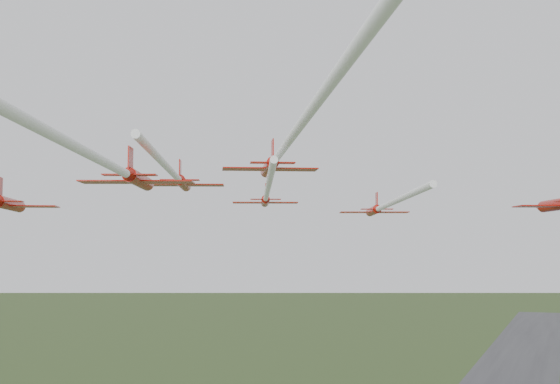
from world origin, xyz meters
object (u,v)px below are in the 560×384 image
(jet_row2_left, at_px, (176,176))
(jet_row3_mid, at_px, (286,144))
(jet_row4_left, at_px, (73,145))
(jet_row2_right, at_px, (383,207))
(jet_lead, at_px, (267,194))

(jet_row2_left, xyz_separation_m, jet_row3_mid, (17.81, -15.81, 0.45))
(jet_row3_mid, xyz_separation_m, jet_row4_left, (-2.44, -23.66, -3.01))
(jet_row2_right, height_order, jet_row3_mid, jet_row3_mid)
(jet_row2_right, bearing_deg, jet_row3_mid, -114.89)
(jet_row4_left, bearing_deg, jet_row3_mid, 63.15)
(jet_row2_right, distance_m, jet_row4_left, 47.60)
(jet_row3_mid, bearing_deg, jet_row2_right, 59.53)
(jet_row4_left, bearing_deg, jet_row2_right, 63.64)
(jet_row3_mid, height_order, jet_row4_left, jet_row3_mid)
(jet_lead, relative_size, jet_row3_mid, 0.88)
(jet_lead, distance_m, jet_row4_left, 58.20)
(jet_row2_left, height_order, jet_row2_right, jet_row2_left)
(jet_lead, height_order, jet_row2_right, jet_lead)
(jet_row2_left, bearing_deg, jet_row3_mid, -64.39)
(jet_row2_left, height_order, jet_row3_mid, jet_row3_mid)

